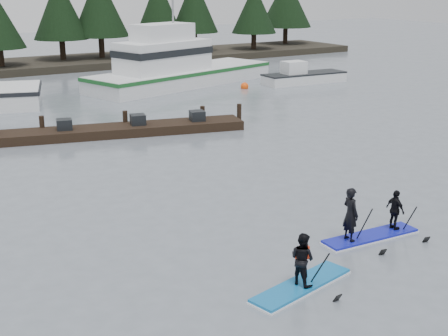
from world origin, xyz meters
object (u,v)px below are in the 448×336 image
fishing_boat_medium (178,77)px  paddleboard_solo (302,268)px  paddleboard_duo (370,219)px  floating_dock (107,131)px

fishing_boat_medium → paddleboard_solo: (-11.56, -28.62, -0.09)m
fishing_boat_medium → paddleboard_duo: fishing_boat_medium is taller
fishing_boat_medium → floating_dock: size_ratio=1.13×
floating_dock → paddleboard_duo: 15.94m
floating_dock → paddleboard_duo: (1.85, -15.83, 0.37)m
paddleboard_duo → fishing_boat_medium: bearing=77.1°
fishing_boat_medium → paddleboard_solo: 30.86m
paddleboard_duo → paddleboard_solo: bearing=-155.9°
fishing_boat_medium → paddleboard_duo: size_ratio=4.89×
fishing_boat_medium → paddleboard_solo: bearing=-127.8°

